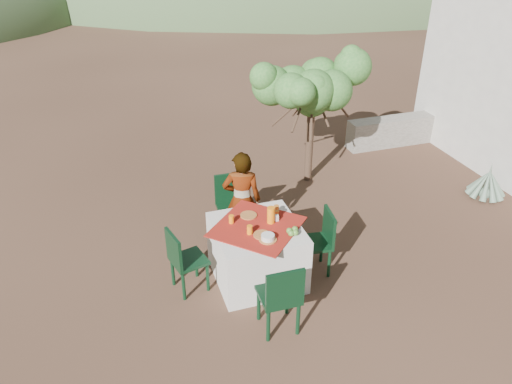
% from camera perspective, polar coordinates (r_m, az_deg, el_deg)
% --- Properties ---
extents(ground, '(160.00, 160.00, 0.00)m').
position_cam_1_polar(ground, '(6.30, 6.04, -10.57)').
color(ground, '#3A241A').
rests_on(ground, ground).
extents(table, '(1.30, 1.30, 0.76)m').
position_cam_1_polar(table, '(6.16, 0.11, -6.89)').
color(table, silver).
rests_on(table, ground).
extents(chair_far, '(0.42, 0.42, 0.88)m').
position_cam_1_polar(chair_far, '(6.95, -2.86, -1.17)').
color(chair_far, black).
rests_on(chair_far, ground).
extents(chair_near, '(0.42, 0.42, 0.91)m').
position_cam_1_polar(chair_near, '(5.37, 2.88, -11.78)').
color(chair_near, black).
rests_on(chair_near, ground).
extents(chair_left, '(0.47, 0.47, 0.84)m').
position_cam_1_polar(chair_left, '(5.98, -8.34, -7.53)').
color(chair_left, black).
rests_on(chair_left, ground).
extents(chair_right, '(0.44, 0.44, 0.85)m').
position_cam_1_polar(chair_right, '(6.28, 7.34, -5.35)').
color(chair_right, black).
rests_on(chair_right, ground).
extents(person, '(0.59, 0.47, 1.40)m').
position_cam_1_polar(person, '(6.58, -1.62, -0.96)').
color(person, '#8C6651').
rests_on(person, ground).
extents(shrub_tree, '(1.64, 1.61, 1.93)m').
position_cam_1_polar(shrub_tree, '(8.07, 6.69, 11.29)').
color(shrub_tree, '#4E3627').
rests_on(shrub_tree, ground).
extents(agave, '(0.62, 0.61, 0.65)m').
position_cam_1_polar(agave, '(8.79, 24.91, 0.87)').
color(agave, slate).
rests_on(agave, ground).
extents(stone_wall, '(2.60, 0.35, 0.55)m').
position_cam_1_polar(stone_wall, '(10.33, 17.16, 6.91)').
color(stone_wall, gray).
rests_on(stone_wall, ground).
extents(plate_far, '(0.21, 0.21, 0.01)m').
position_cam_1_polar(plate_far, '(6.13, -0.86, -2.68)').
color(plate_far, brown).
rests_on(plate_far, table).
extents(plate_near, '(0.21, 0.21, 0.01)m').
position_cam_1_polar(plate_near, '(5.78, 0.70, -4.92)').
color(plate_near, brown).
rests_on(plate_near, table).
extents(glass_far, '(0.06, 0.06, 0.10)m').
position_cam_1_polar(glass_far, '(5.99, -2.83, -3.12)').
color(glass_far, orange).
rests_on(glass_far, table).
extents(glass_near, '(0.07, 0.07, 0.11)m').
position_cam_1_polar(glass_near, '(5.79, -0.73, -4.34)').
color(glass_near, orange).
rests_on(glass_near, table).
extents(juice_pitcher, '(0.09, 0.09, 0.21)m').
position_cam_1_polar(juice_pitcher, '(5.96, 1.72, -2.65)').
color(juice_pitcher, orange).
rests_on(juice_pitcher, table).
extents(bowl_plate, '(0.21, 0.21, 0.01)m').
position_cam_1_polar(bowl_plate, '(5.71, 1.36, -5.45)').
color(bowl_plate, brown).
rests_on(bowl_plate, table).
extents(white_bowl, '(0.15, 0.15, 0.06)m').
position_cam_1_polar(white_bowl, '(5.69, 1.36, -5.16)').
color(white_bowl, silver).
rests_on(white_bowl, bowl_plate).
extents(jar_left, '(0.05, 0.05, 0.08)m').
position_cam_1_polar(jar_left, '(6.11, 2.40, -2.47)').
color(jar_left, orange).
rests_on(jar_left, table).
extents(jar_right, '(0.07, 0.07, 0.11)m').
position_cam_1_polar(jar_right, '(6.17, 2.35, -1.98)').
color(jar_right, orange).
rests_on(jar_right, table).
extents(napkin_holder, '(0.06, 0.04, 0.08)m').
position_cam_1_polar(napkin_holder, '(6.02, 2.29, -2.99)').
color(napkin_holder, silver).
rests_on(napkin_holder, table).
extents(fruit_cluster, '(0.15, 0.14, 0.07)m').
position_cam_1_polar(fruit_cluster, '(5.80, 4.21, -4.51)').
color(fruit_cluster, '#568B32').
rests_on(fruit_cluster, table).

